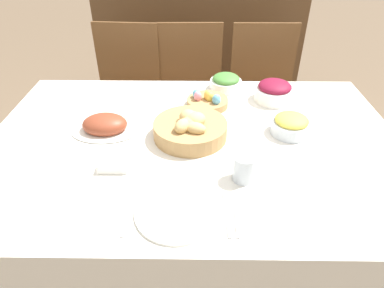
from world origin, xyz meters
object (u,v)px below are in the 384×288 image
Objects in this scene: beet_salad_bowl at (274,91)px; spoon at (236,213)px; chair_far_center at (190,93)px; egg_basket at (207,101)px; chair_far_left at (127,93)px; chair_far_right at (263,93)px; fork at (127,212)px; green_salad_bowl at (226,82)px; bread_basket at (190,128)px; pineapple_bowl at (291,125)px; dinner_plate at (177,212)px; sideboard at (199,52)px; drinking_cup at (244,168)px; butter_dish at (114,166)px; knife at (227,213)px; ham_platter at (105,125)px.

spoon is at bearing -108.25° from beet_salad_bowl.
chair_far_center reaches higher than egg_basket.
chair_far_left is 0.90m from chair_far_right.
fork is at bearing -110.86° from egg_basket.
chair_far_center is at bearing 179.85° from chair_far_right.
spoon is (0.07, -0.70, -0.02)m from egg_basket.
egg_basket is at bearing -118.45° from green_salad_bowl.
pineapple_bowl is at bearing 5.19° from bread_basket.
egg_basket is 0.71m from dinner_plate.
spoon is (0.10, -2.07, 0.23)m from sideboard.
pineapple_bowl is 0.30m from beet_salad_bowl.
chair_far_center is at bearing 100.30° from drinking_cup.
beet_salad_bowl is (0.32, 0.06, 0.02)m from egg_basket.
chair_far_center is at bearing -94.75° from sideboard.
drinking_cup is at bearing -5.96° from butter_dish.
knife is (0.04, -0.70, -0.02)m from egg_basket.
green_salad_bowl is at bearing -124.56° from chair_far_right.
ham_platter is 1.48× the size of spoon.
spoon is (0.59, -1.30, 0.23)m from chair_far_left.
chair_far_left is 0.83m from egg_basket.
fork is at bearing -178.13° from spoon.
ham_platter reaches higher than dinner_plate.
chair_far_left reaches higher than beet_salad_bowl.
egg_basket is (-0.39, -0.60, 0.26)m from chair_far_right.
green_salad_bowl is 1.00× the size of pineapple_bowl.
dinner_plate is (0.32, -0.47, -0.02)m from ham_platter.
sideboard is 8.18× the size of spoon.
bread_basket reaches higher than fork.
pineapple_bowl is at bearing 35.54° from fork.
beet_salad_bowl is at bearing -28.65° from green_salad_bowl.
butter_dish is (-0.32, -1.86, 0.25)m from sideboard.
ham_platter is 0.50m from fork.
egg_basket is (0.03, -1.37, 0.26)m from sideboard.
dinner_plate is at bearing 178.13° from knife.
ham_platter is 0.81m from beet_salad_bowl.
chair_far_right is (0.48, 0.00, 0.00)m from chair_far_center.
spoon is (0.34, 0.00, 0.00)m from fork.
ham_platter is (-0.82, -0.83, 0.26)m from chair_far_right.
bread_basket reaches higher than butter_dish.
pineapple_bowl is (0.42, 0.04, -0.00)m from bread_basket.
chair_far_right is 0.76m from egg_basket.
green_salad_bowl is (0.19, -0.42, 0.27)m from chair_far_center.
sideboard reaches higher than pineapple_bowl.
chair_far_left and chair_far_right have the same top height.
chair_far_right is 3.53× the size of dinner_plate.
butter_dish is at bearing -142.34° from bread_basket.
knife is 0.03m from spoon.
beet_salad_bowl is at bearing 93.03° from pineapple_bowl.
chair_far_right is 9.46× the size of drinking_cup.
knife is at bearing -28.65° from butter_dish.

